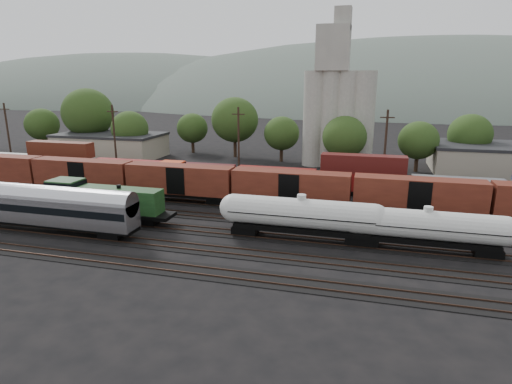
% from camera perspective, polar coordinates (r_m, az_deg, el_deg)
% --- Properties ---
extents(ground, '(600.00, 600.00, 0.00)m').
position_cam_1_polar(ground, '(51.06, 3.29, -4.08)').
color(ground, black).
extents(tracks, '(180.00, 33.20, 0.20)m').
position_cam_1_polar(tracks, '(51.04, 3.29, -4.03)').
color(tracks, black).
rests_on(tracks, ground).
extents(green_locomotive, '(17.18, 3.03, 4.55)m').
position_cam_1_polar(green_locomotive, '(54.23, -20.37, -1.01)').
color(green_locomotive, black).
rests_on(green_locomotive, ground).
extents(tank_car_a, '(17.85, 3.20, 4.68)m').
position_cam_1_polar(tank_car_a, '(44.98, 6.03, -3.06)').
color(tank_car_a, silver).
rests_on(tank_car_a, ground).
extents(tank_car_b, '(16.63, 2.98, 4.36)m').
position_cam_1_polar(tank_car_b, '(44.95, 21.79, -4.33)').
color(tank_car_b, silver).
rests_on(tank_car_b, ground).
extents(passenger_coach, '(22.49, 2.77, 5.11)m').
position_cam_1_polar(passenger_coach, '(52.50, -26.67, -1.56)').
color(passenger_coach, silver).
rests_on(passenger_coach, ground).
extents(orange_locomotive, '(17.10, 2.85, 4.28)m').
position_cam_1_polar(orange_locomotive, '(63.81, -7.69, 1.96)').
color(orange_locomotive, black).
rests_on(orange_locomotive, ground).
extents(boxcar_string, '(184.40, 2.90, 4.20)m').
position_cam_1_polar(boxcar_string, '(54.04, 12.70, 0.10)').
color(boxcar_string, black).
rests_on(boxcar_string, ground).
extents(container_wall, '(184.52, 2.60, 5.80)m').
position_cam_1_polar(container_wall, '(64.18, 20.61, 1.44)').
color(container_wall, black).
rests_on(container_wall, ground).
extents(grain_silo, '(13.40, 5.00, 29.00)m').
position_cam_1_polar(grain_silo, '(83.73, 10.82, 10.98)').
color(grain_silo, '#A29F95').
rests_on(grain_silo, ground).
extents(industrial_sheds, '(119.38, 17.26, 5.10)m').
position_cam_1_polar(industrial_sheds, '(83.81, 12.77, 4.88)').
color(industrial_sheds, '#9E937F').
rests_on(industrial_sheds, ground).
extents(tree_band, '(160.87, 20.03, 14.54)m').
position_cam_1_polar(tree_band, '(84.86, 10.15, 8.34)').
color(tree_band, black).
rests_on(tree_band, ground).
extents(utility_poles, '(122.20, 0.36, 12.00)m').
position_cam_1_polar(utility_poles, '(70.75, 7.05, 6.35)').
color(utility_poles, black).
rests_on(utility_poles, ground).
extents(distant_hills, '(860.00, 286.00, 130.00)m').
position_cam_1_polar(distant_hills, '(309.88, 17.70, 7.29)').
color(distant_hills, '#59665B').
rests_on(distant_hills, ground).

